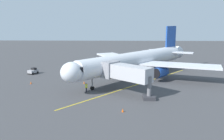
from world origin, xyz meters
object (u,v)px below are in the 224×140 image
(jet_bridge, at_px, (123,72))
(baggage_cart_near_nose, at_px, (152,68))
(safety_cone_wing_port, at_px, (31,83))
(airplane, at_px, (137,60))
(ground_crew_wing_walker, at_px, (144,68))
(safety_cone_nose_left, at_px, (84,82))
(ground_crew_marshaller, at_px, (64,77))
(belt_loader_portside, at_px, (84,64))
(safety_cone_nose_right, at_px, (123,110))
(tug_starboard_side, at_px, (33,71))
(ground_crew_loader, at_px, (86,88))

(jet_bridge, xyz_separation_m, baggage_cart_near_nose, (-8.04, -21.05, -3.11))
(safety_cone_wing_port, bearing_deg, airplane, -163.80)
(ground_crew_wing_walker, height_order, safety_cone_wing_port, ground_crew_wing_walker)
(jet_bridge, bearing_deg, safety_cone_nose_left, -38.06)
(safety_cone_nose_left, relative_size, safety_cone_wing_port, 1.00)
(ground_crew_marshaller, relative_size, baggage_cart_near_nose, 0.60)
(jet_bridge, distance_m, belt_loader_portside, 28.61)
(safety_cone_nose_right, bearing_deg, ground_crew_marshaller, -55.36)
(ground_crew_wing_walker, bearing_deg, airplane, 70.63)
(ground_crew_marshaller, xyz_separation_m, tug_starboard_side, (9.19, -6.79, -0.18))
(safety_cone_nose_left, xyz_separation_m, safety_cone_nose_right, (-7.76, 15.70, 0.00))
(airplane, xyz_separation_m, safety_cone_wing_port, (22.12, 6.43, -3.73))
(ground_crew_wing_walker, distance_m, ground_crew_loader, 23.17)
(safety_cone_nose_right, bearing_deg, airplane, -99.03)
(airplane, distance_m, safety_cone_nose_left, 13.17)
(tug_starboard_side, height_order, safety_cone_nose_right, tug_starboard_side)
(baggage_cart_near_nose, bearing_deg, ground_crew_wing_walker, 35.81)
(baggage_cart_near_nose, bearing_deg, safety_cone_wing_port, 29.85)
(jet_bridge, distance_m, safety_cone_nose_left, 10.61)
(ground_crew_wing_walker, relative_size, baggage_cart_near_nose, 0.60)
(belt_loader_portside, relative_size, safety_cone_wing_port, 8.60)
(ground_crew_marshaller, xyz_separation_m, safety_cone_wing_port, (6.22, 2.90, -0.61))
(belt_loader_portside, xyz_separation_m, safety_cone_wing_port, (8.06, 20.70, -0.44))
(airplane, height_order, ground_crew_wing_walker, airplane)
(ground_crew_loader, distance_m, safety_cone_wing_port, 13.49)
(jet_bridge, relative_size, ground_crew_loader, 5.81)
(ground_crew_loader, distance_m, safety_cone_nose_right, 11.52)
(baggage_cart_near_nose, bearing_deg, tug_starboard_side, 10.88)
(baggage_cart_near_nose, bearing_deg, jet_bridge, 69.09)
(ground_crew_wing_walker, bearing_deg, safety_cone_nose_left, 44.00)
(ground_crew_marshaller, height_order, belt_loader_portside, belt_loader_portside)
(airplane, xyz_separation_m, belt_loader_portside, (14.06, -14.27, -3.29))
(belt_loader_portside, bearing_deg, ground_crew_marshaller, 84.11)
(ground_crew_marshaller, xyz_separation_m, safety_cone_nose_left, (-4.71, 2.35, -0.61))
(tug_starboard_side, bearing_deg, ground_crew_wing_walker, -171.38)
(ground_crew_wing_walker, xyz_separation_m, safety_cone_nose_right, (6.05, 29.03, -0.61))
(ground_crew_loader, bearing_deg, ground_crew_wing_walker, -122.65)
(jet_bridge, xyz_separation_m, safety_cone_wing_port, (18.83, -5.63, -3.49))
(safety_cone_wing_port, bearing_deg, safety_cone_nose_left, -177.10)
(tug_starboard_side, bearing_deg, safety_cone_nose_right, 131.10)
(ground_crew_marshaller, relative_size, ground_crew_loader, 1.00)
(airplane, distance_m, safety_cone_wing_port, 23.33)
(jet_bridge, xyz_separation_m, safety_cone_nose_right, (0.14, 9.52, -3.49))
(ground_crew_marshaller, distance_m, ground_crew_wing_walker, 21.53)
(airplane, relative_size, ground_crew_marshaller, 19.67)
(ground_crew_wing_walker, bearing_deg, ground_crew_marshaller, 30.68)
(tug_starboard_side, relative_size, safety_cone_nose_right, 4.96)
(belt_loader_portside, distance_m, tug_starboard_side, 15.59)
(ground_crew_marshaller, distance_m, safety_cone_nose_left, 5.30)
(ground_crew_wing_walker, bearing_deg, safety_cone_nose_right, 78.23)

